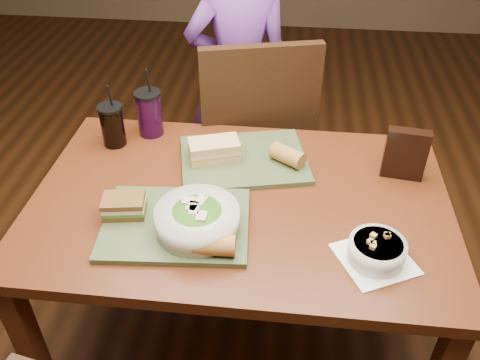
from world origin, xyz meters
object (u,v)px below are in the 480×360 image
at_px(sandwich_near, 124,206).
at_px(cup_berry, 149,113).
at_px(tray_near, 176,224).
at_px(diner, 239,77).
at_px(cup_cola, 112,125).
at_px(baguette_near, 214,245).
at_px(sandwich_far, 214,150).
at_px(chip_bag, 405,154).
at_px(tray_far, 244,160).
at_px(salad_bowl, 197,218).
at_px(soup_bowl, 377,251).
at_px(dining_table, 240,219).
at_px(baguette_far, 288,156).
at_px(chair_far, 261,140).

relative_size(sandwich_near, cup_berry, 0.51).
distance_m(tray_near, cup_berry, 0.53).
height_order(diner, cup_cola, diner).
xyz_separation_m(sandwich_near, cup_cola, (-0.15, 0.39, 0.03)).
xyz_separation_m(diner, baguette_near, (0.07, -1.24, 0.11)).
height_order(sandwich_near, sandwich_far, sandwich_far).
bearing_deg(chip_bag, tray_far, -174.74).
bearing_deg(baguette_near, salad_bowl, 124.32).
relative_size(baguette_near, cup_berry, 0.44).
bearing_deg(cup_berry, chip_bag, -10.78).
xyz_separation_m(sandwich_near, cup_berry, (-0.04, 0.47, 0.04)).
xyz_separation_m(soup_bowl, cup_berry, (-0.76, 0.56, 0.05)).
relative_size(dining_table, tray_far, 3.10).
bearing_deg(baguette_near, sandwich_near, 155.48).
height_order(diner, baguette_far, diner).
relative_size(tray_far, sandwich_near, 3.18).
relative_size(dining_table, sandwich_far, 6.93).
bearing_deg(chair_far, soup_bowl, -65.69).
xyz_separation_m(dining_table, chair_far, (0.02, 0.60, -0.08)).
bearing_deg(cup_berry, sandwich_far, -31.51).
xyz_separation_m(dining_table, baguette_near, (-0.04, -0.26, 0.14)).
bearing_deg(chip_bag, diner, 135.49).
bearing_deg(baguette_far, diner, 107.63).
xyz_separation_m(chair_far, baguette_far, (0.12, -0.41, 0.21)).
distance_m(chair_far, soup_bowl, 0.92).
relative_size(diner, sandwich_near, 10.32).
xyz_separation_m(sandwich_far, baguette_near, (0.07, -0.44, -0.00)).
height_order(diner, tray_far, diner).
height_order(chair_far, chip_bag, chair_far).
distance_m(tray_far, soup_bowl, 0.58).
bearing_deg(cup_cola, dining_table, -28.09).
distance_m(tray_far, cup_berry, 0.39).
xyz_separation_m(baguette_far, cup_cola, (-0.62, 0.07, 0.03)).
bearing_deg(soup_bowl, chair_far, 114.31).
relative_size(dining_table, tray_near, 3.10).
xyz_separation_m(dining_table, tray_near, (-0.17, -0.15, 0.10)).
bearing_deg(salad_bowl, dining_table, 59.78).
height_order(chair_far, soup_bowl, chair_far).
xyz_separation_m(tray_far, baguette_near, (-0.03, -0.46, 0.04)).
xyz_separation_m(chair_far, sandwich_near, (-0.35, -0.73, 0.21)).
xyz_separation_m(tray_near, cup_cola, (-0.31, 0.41, 0.07)).
relative_size(tray_near, tray_far, 1.00).
bearing_deg(tray_far, cup_berry, 157.88).
height_order(salad_bowl, soup_bowl, salad_bowl).
relative_size(tray_near, salad_bowl, 1.76).
relative_size(baguette_near, cup_cola, 0.49).
bearing_deg(cup_berry, cup_cola, -143.05).
bearing_deg(baguette_far, tray_far, 174.86).
xyz_separation_m(salad_bowl, chip_bag, (0.61, 0.35, 0.03)).
distance_m(sandwich_far, cup_cola, 0.38).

